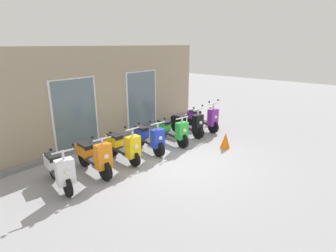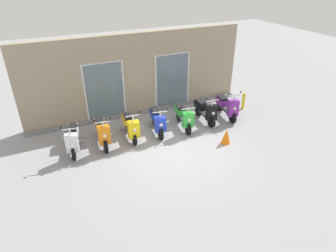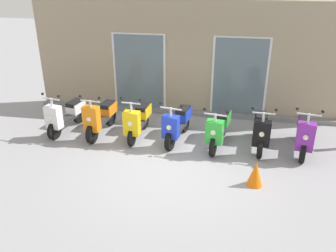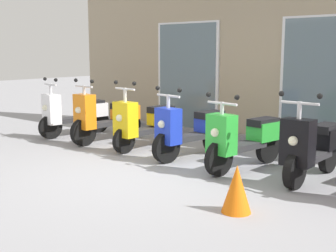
{
  "view_description": "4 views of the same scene",
  "coord_description": "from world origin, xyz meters",
  "px_view_note": "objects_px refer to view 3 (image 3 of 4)",
  "views": [
    {
      "loc": [
        -5.65,
        -4.41,
        3.28
      ],
      "look_at": [
        0.28,
        0.68,
        0.88
      ],
      "focal_mm": 28.72,
      "sensor_mm": 36.0,
      "label": 1
    },
    {
      "loc": [
        -3.6,
        -7.36,
        5.39
      ],
      "look_at": [
        0.06,
        0.49,
        0.59
      ],
      "focal_mm": 31.16,
      "sensor_mm": 36.0,
      "label": 2
    },
    {
      "loc": [
        1.16,
        -6.79,
        4.11
      ],
      "look_at": [
        -0.2,
        0.86,
        0.54
      ],
      "focal_mm": 38.47,
      "sensor_mm": 36.0,
      "label": 3
    },
    {
      "loc": [
        4.07,
        -4.45,
        1.7
      ],
      "look_at": [
        -0.32,
        0.99,
        0.52
      ],
      "focal_mm": 47.29,
      "sensor_mm": 36.0,
      "label": 4
    }
  ],
  "objects_px": {
    "scooter_yellow": "(138,119)",
    "scooter_purple": "(304,133)",
    "scooter_blue": "(178,124)",
    "scooter_green": "(219,128)",
    "scooter_black": "(261,130)",
    "scooter_orange": "(101,117)",
    "traffic_cone": "(255,174)",
    "scooter_white": "(66,115)"
  },
  "relations": [
    {
      "from": "scooter_blue",
      "to": "scooter_orange",
      "type": "bearing_deg",
      "value": 179.57
    },
    {
      "from": "scooter_orange",
      "to": "scooter_blue",
      "type": "height_order",
      "value": "scooter_orange"
    },
    {
      "from": "scooter_black",
      "to": "scooter_blue",
      "type": "bearing_deg",
      "value": 179.02
    },
    {
      "from": "scooter_yellow",
      "to": "scooter_purple",
      "type": "bearing_deg",
      "value": -1.17
    },
    {
      "from": "scooter_white",
      "to": "scooter_blue",
      "type": "bearing_deg",
      "value": -0.59
    },
    {
      "from": "scooter_black",
      "to": "traffic_cone",
      "type": "distance_m",
      "value": 1.69
    },
    {
      "from": "scooter_white",
      "to": "scooter_green",
      "type": "height_order",
      "value": "scooter_white"
    },
    {
      "from": "scooter_orange",
      "to": "scooter_yellow",
      "type": "relative_size",
      "value": 1.09
    },
    {
      "from": "scooter_purple",
      "to": "scooter_yellow",
      "type": "bearing_deg",
      "value": 178.83
    },
    {
      "from": "scooter_yellow",
      "to": "scooter_green",
      "type": "distance_m",
      "value": 2.04
    },
    {
      "from": "traffic_cone",
      "to": "scooter_green",
      "type": "bearing_deg",
      "value": 116.7
    },
    {
      "from": "scooter_yellow",
      "to": "traffic_cone",
      "type": "xyz_separation_m",
      "value": [
        2.84,
        -1.72,
        -0.22
      ]
    },
    {
      "from": "scooter_blue",
      "to": "scooter_black",
      "type": "relative_size",
      "value": 1.03
    },
    {
      "from": "scooter_green",
      "to": "scooter_black",
      "type": "height_order",
      "value": "scooter_black"
    },
    {
      "from": "scooter_yellow",
      "to": "scooter_blue",
      "type": "xyz_separation_m",
      "value": [
        1.01,
        -0.02,
        -0.03
      ]
    },
    {
      "from": "scooter_yellow",
      "to": "scooter_purple",
      "type": "distance_m",
      "value": 4.0
    },
    {
      "from": "scooter_white",
      "to": "scooter_orange",
      "type": "xyz_separation_m",
      "value": [
        0.96,
        -0.02,
        0.01
      ]
    },
    {
      "from": "scooter_yellow",
      "to": "scooter_black",
      "type": "height_order",
      "value": "scooter_yellow"
    },
    {
      "from": "scooter_purple",
      "to": "scooter_white",
      "type": "bearing_deg",
      "value": 179.06
    },
    {
      "from": "scooter_black",
      "to": "scooter_green",
      "type": "bearing_deg",
      "value": -176.45
    },
    {
      "from": "scooter_green",
      "to": "scooter_black",
      "type": "bearing_deg",
      "value": 3.55
    },
    {
      "from": "scooter_yellow",
      "to": "scooter_purple",
      "type": "relative_size",
      "value": 0.94
    },
    {
      "from": "scooter_orange",
      "to": "scooter_yellow",
      "type": "distance_m",
      "value": 0.99
    },
    {
      "from": "scooter_orange",
      "to": "scooter_purple",
      "type": "relative_size",
      "value": 1.02
    },
    {
      "from": "scooter_yellow",
      "to": "traffic_cone",
      "type": "bearing_deg",
      "value": -31.14
    },
    {
      "from": "scooter_white",
      "to": "scooter_green",
      "type": "xyz_separation_m",
      "value": [
        3.98,
        -0.13,
        -0.0
      ]
    },
    {
      "from": "scooter_blue",
      "to": "traffic_cone",
      "type": "distance_m",
      "value": 2.51
    },
    {
      "from": "scooter_yellow",
      "to": "scooter_green",
      "type": "bearing_deg",
      "value": -3.1
    },
    {
      "from": "scooter_black",
      "to": "scooter_purple",
      "type": "height_order",
      "value": "scooter_purple"
    },
    {
      "from": "scooter_black",
      "to": "traffic_cone",
      "type": "bearing_deg",
      "value": -95.94
    },
    {
      "from": "scooter_blue",
      "to": "scooter_green",
      "type": "distance_m",
      "value": 1.03
    },
    {
      "from": "scooter_white",
      "to": "scooter_purple",
      "type": "xyz_separation_m",
      "value": [
        5.94,
        -0.1,
        0.01
      ]
    },
    {
      "from": "scooter_white",
      "to": "scooter_orange",
      "type": "bearing_deg",
      "value": -0.93
    },
    {
      "from": "scooter_black",
      "to": "traffic_cone",
      "type": "height_order",
      "value": "scooter_black"
    },
    {
      "from": "scooter_purple",
      "to": "scooter_green",
      "type": "bearing_deg",
      "value": -179.17
    },
    {
      "from": "scooter_yellow",
      "to": "scooter_blue",
      "type": "height_order",
      "value": "scooter_yellow"
    },
    {
      "from": "scooter_blue",
      "to": "traffic_cone",
      "type": "relative_size",
      "value": 2.99
    },
    {
      "from": "scooter_orange",
      "to": "scooter_blue",
      "type": "xyz_separation_m",
      "value": [
        2.0,
        -0.01,
        -0.02
      ]
    },
    {
      "from": "scooter_purple",
      "to": "traffic_cone",
      "type": "relative_size",
      "value": 3.05
    },
    {
      "from": "scooter_white",
      "to": "scooter_blue",
      "type": "xyz_separation_m",
      "value": [
        2.96,
        -0.03,
        -0.01
      ]
    },
    {
      "from": "scooter_orange",
      "to": "scooter_green",
      "type": "xyz_separation_m",
      "value": [
        3.02,
        -0.11,
        -0.01
      ]
    },
    {
      "from": "scooter_yellow",
      "to": "traffic_cone",
      "type": "height_order",
      "value": "scooter_yellow"
    }
  ]
}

